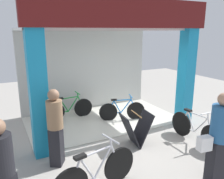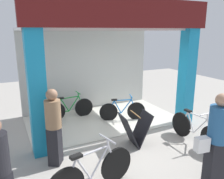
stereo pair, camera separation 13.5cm
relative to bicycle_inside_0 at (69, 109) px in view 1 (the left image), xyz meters
name	(u,v)px [view 1 (the left image)]	position (x,y,z in m)	size (l,w,h in m)	color
ground_plane	(123,136)	(0.93, -1.87, -0.34)	(17.30, 17.30, 0.00)	#9E9991
shop_facade	(102,61)	(0.93, -0.51, 1.55)	(4.85, 2.98, 3.54)	beige
bicycle_inside_0	(69,109)	(0.00, 0.00, 0.00)	(1.55, 0.43, 0.85)	black
bicycle_inside_1	(122,111)	(1.46, -0.86, -0.02)	(1.40, 0.53, 0.81)	black
bicycle_parked_0	(96,173)	(-0.62, -3.63, 0.04)	(1.70, 0.50, 0.95)	black
bicycle_parked_1	(196,129)	(2.36, -3.04, 0.03)	(0.46, 1.67, 0.92)	black
sandwich_board_sign	(136,129)	(0.96, -2.44, 0.07)	(0.79, 0.64, 0.84)	black
pedestrian_0	(56,126)	(-1.00, -2.41, 0.52)	(0.47, 0.57, 1.66)	black
pedestrian_1	(2,172)	(-2.06, -3.64, 0.52)	(0.51, 0.59, 1.65)	black
pedestrian_2	(219,138)	(1.45, -4.39, 0.57)	(0.66, 0.41, 1.76)	black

